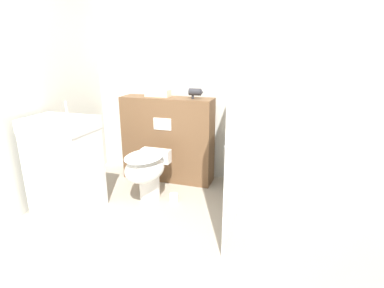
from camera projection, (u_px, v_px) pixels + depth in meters
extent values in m
plane|color=#9E9384|center=(115.00, 277.00, 2.17)|extent=(12.00, 12.00, 0.00)
cube|color=silver|center=(196.00, 79.00, 3.65)|extent=(8.00, 0.06, 2.50)
cube|color=brown|center=(168.00, 139.00, 3.72)|extent=(1.13, 0.30, 1.04)
cube|color=white|center=(162.00, 124.00, 3.51)|extent=(0.22, 0.01, 0.14)
cube|color=silver|center=(242.00, 120.00, 2.81)|extent=(0.01, 1.54, 1.91)
sphere|color=#B2B2B7|center=(226.00, 147.00, 2.14)|extent=(0.04, 0.04, 0.04)
cylinder|color=white|center=(149.00, 183.00, 3.28)|extent=(0.22, 0.22, 0.36)
ellipsoid|color=white|center=(145.00, 169.00, 3.14)|extent=(0.39, 0.52, 0.26)
ellipsoid|color=white|center=(144.00, 156.00, 3.09)|extent=(0.38, 0.51, 0.02)
cube|color=white|center=(156.00, 156.00, 3.38)|extent=(0.34, 0.11, 0.15)
cube|color=white|center=(66.00, 171.00, 2.99)|extent=(0.62, 0.44, 0.84)
cube|color=white|center=(59.00, 124.00, 2.85)|extent=(0.63, 0.45, 0.12)
cylinder|color=silver|center=(66.00, 108.00, 2.92)|extent=(0.02, 0.02, 0.14)
cylinder|color=#2D2D33|center=(195.00, 92.00, 3.42)|extent=(0.14, 0.08, 0.08)
cone|color=#2D2D33|center=(202.00, 92.00, 3.39)|extent=(0.03, 0.07, 0.07)
cylinder|color=#2D2D33|center=(193.00, 96.00, 3.44)|extent=(0.03, 0.03, 0.07)
cube|color=beige|center=(158.00, 93.00, 3.61)|extent=(0.29, 0.14, 0.09)
cylinder|color=white|center=(174.00, 198.00, 3.25)|extent=(0.09, 0.09, 0.09)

